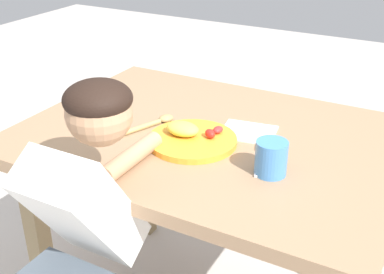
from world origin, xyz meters
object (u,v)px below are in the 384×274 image
object	(u,v)px
fork	(260,156)
spoon	(154,123)
drinking_cup	(271,158)
plate	(191,138)

from	to	relation	value
fork	spoon	world-z (taller)	spoon
spoon	drinking_cup	xyz separation A→B (m)	(0.41, -0.10, 0.04)
plate	drinking_cup	world-z (taller)	drinking_cup
fork	drinking_cup	size ratio (longest dim) A/B	2.48
plate	spoon	bearing A→B (deg)	162.93
plate	fork	world-z (taller)	plate
plate	drinking_cup	size ratio (longest dim) A/B	2.82
plate	spoon	distance (m)	0.16
plate	fork	xyz separation A→B (m)	(0.20, 0.02, -0.01)
fork	spoon	size ratio (longest dim) A/B	1.18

